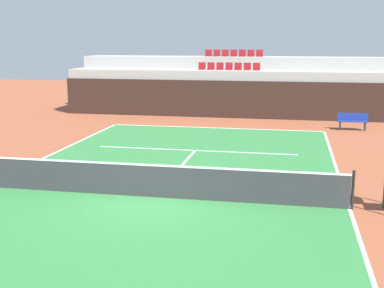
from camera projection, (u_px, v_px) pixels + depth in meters
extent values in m
plane|color=brown|center=(153.00, 197.00, 14.57)|extent=(80.00, 80.00, 0.00)
cube|color=#2D7238|center=(153.00, 197.00, 14.57)|extent=(11.00, 24.00, 0.01)
cube|color=white|center=(216.00, 128.00, 26.05)|extent=(11.00, 0.10, 0.00)
cube|color=white|center=(350.00, 209.00, 13.53)|extent=(0.10, 24.00, 0.00)
cube|color=white|center=(195.00, 150.00, 20.72)|extent=(8.26, 0.10, 0.00)
cube|color=white|center=(178.00, 170.00, 17.65)|extent=(0.10, 6.40, 0.00)
cube|color=black|center=(225.00, 99.00, 29.39)|extent=(19.53, 0.30, 2.15)
cube|color=#9E9E99|center=(228.00, 92.00, 30.64)|extent=(19.53, 2.40, 2.69)
cube|color=#9E9E99|center=(233.00, 83.00, 32.87)|extent=(19.53, 2.40, 3.42)
cube|color=maroon|center=(201.00, 69.00, 30.68)|extent=(0.44, 0.44, 0.04)
cube|color=maroon|center=(202.00, 66.00, 30.82)|extent=(0.44, 0.04, 0.40)
cube|color=maroon|center=(210.00, 69.00, 30.57)|extent=(0.44, 0.44, 0.04)
cube|color=maroon|center=(211.00, 66.00, 30.72)|extent=(0.44, 0.04, 0.40)
cube|color=maroon|center=(219.00, 70.00, 30.47)|extent=(0.44, 0.44, 0.04)
cube|color=maroon|center=(220.00, 66.00, 30.61)|extent=(0.44, 0.04, 0.40)
cube|color=maroon|center=(229.00, 70.00, 30.36)|extent=(0.44, 0.44, 0.04)
cube|color=maroon|center=(229.00, 66.00, 30.51)|extent=(0.44, 0.04, 0.40)
cube|color=maroon|center=(238.00, 70.00, 30.25)|extent=(0.44, 0.44, 0.04)
cube|color=maroon|center=(238.00, 66.00, 30.40)|extent=(0.44, 0.04, 0.40)
cube|color=maroon|center=(247.00, 70.00, 30.15)|extent=(0.44, 0.44, 0.04)
cube|color=maroon|center=(247.00, 66.00, 30.30)|extent=(0.44, 0.04, 0.40)
cube|color=maroon|center=(256.00, 70.00, 30.04)|extent=(0.44, 0.44, 0.04)
cube|color=maroon|center=(257.00, 66.00, 30.19)|extent=(0.44, 0.04, 0.40)
cube|color=maroon|center=(208.00, 56.00, 32.84)|extent=(0.44, 0.44, 0.04)
cube|color=maroon|center=(209.00, 53.00, 32.98)|extent=(0.44, 0.04, 0.40)
cube|color=maroon|center=(216.00, 56.00, 32.73)|extent=(0.44, 0.44, 0.04)
cube|color=maroon|center=(217.00, 53.00, 32.88)|extent=(0.44, 0.04, 0.40)
cube|color=maroon|center=(225.00, 56.00, 32.63)|extent=(0.44, 0.44, 0.04)
cube|color=maroon|center=(225.00, 53.00, 32.77)|extent=(0.44, 0.04, 0.40)
cube|color=maroon|center=(233.00, 56.00, 32.52)|extent=(0.44, 0.44, 0.04)
cube|color=maroon|center=(234.00, 53.00, 32.67)|extent=(0.44, 0.04, 0.40)
cube|color=maroon|center=(242.00, 56.00, 32.41)|extent=(0.44, 0.44, 0.04)
cube|color=maroon|center=(242.00, 53.00, 32.56)|extent=(0.44, 0.04, 0.40)
cube|color=maroon|center=(251.00, 56.00, 32.31)|extent=(0.44, 0.44, 0.04)
cube|color=maroon|center=(251.00, 53.00, 32.46)|extent=(0.44, 0.04, 0.40)
cube|color=maroon|center=(259.00, 56.00, 32.20)|extent=(0.44, 0.44, 0.04)
cube|color=maroon|center=(260.00, 53.00, 32.35)|extent=(0.44, 0.04, 0.40)
cylinder|color=black|center=(353.00, 190.00, 13.41)|extent=(0.08, 0.08, 1.07)
cube|color=#333338|center=(153.00, 182.00, 14.48)|extent=(10.90, 0.02, 0.92)
cube|color=white|center=(153.00, 165.00, 14.38)|extent=(10.90, 0.04, 0.05)
cube|color=navy|center=(353.00, 121.00, 25.37)|extent=(1.50, 0.40, 0.05)
cube|color=navy|center=(353.00, 117.00, 25.49)|extent=(1.50, 0.04, 0.36)
cube|color=#2D2D33|center=(340.00, 126.00, 25.39)|extent=(0.06, 0.06, 0.42)
cube|color=#2D2D33|center=(365.00, 127.00, 25.16)|extent=(0.06, 0.06, 0.42)
cube|color=#2D2D33|center=(340.00, 125.00, 25.66)|extent=(0.06, 0.06, 0.42)
cube|color=#2D2D33|center=(365.00, 126.00, 25.43)|extent=(0.06, 0.06, 0.42)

